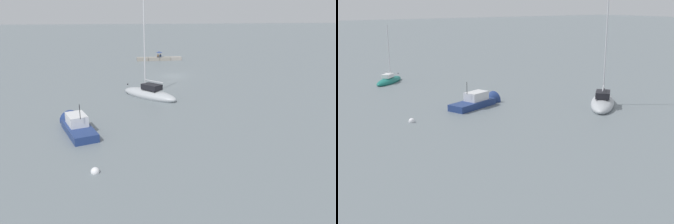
% 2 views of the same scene
% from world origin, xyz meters
% --- Properties ---
extents(ground_plane, '(500.00, 500.00, 0.00)m').
position_xyz_m(ground_plane, '(0.00, 0.00, 0.00)').
color(ground_plane, slate).
extents(seawall_pier, '(9.77, 1.81, 0.71)m').
position_xyz_m(seawall_pier, '(0.00, -18.32, 0.35)').
color(seawall_pier, gray).
rests_on(seawall_pier, ground_plane).
extents(person_seated_blue_left, '(0.42, 0.63, 0.73)m').
position_xyz_m(person_seated_blue_left, '(-0.28, -18.31, 0.96)').
color(person_seated_blue_left, '#1E2333').
rests_on(person_seated_blue_left, seawall_pier).
extents(person_seated_brown_right, '(0.42, 0.63, 0.73)m').
position_xyz_m(person_seated_brown_right, '(0.28, -18.11, 0.96)').
color(person_seated_brown_right, '#1E2333').
rests_on(person_seated_brown_right, seawall_pier).
extents(umbrella_open_navy, '(1.33, 1.33, 1.29)m').
position_xyz_m(umbrella_open_navy, '(-0.00, -18.29, 1.82)').
color(umbrella_open_navy, black).
rests_on(umbrella_open_navy, seawall_pier).
extents(sailboat_grey_near, '(7.33, 7.99, 12.09)m').
position_xyz_m(sailboat_grey_near, '(5.48, 13.72, 0.42)').
color(sailboat_grey_near, '#ADB2B7').
rests_on(sailboat_grey_near, ground_plane).
extents(motorboat_navy_mid, '(3.96, 6.72, 3.61)m').
position_xyz_m(motorboat_navy_mid, '(13.18, 24.58, 0.38)').
color(motorboat_navy_mid, navy).
rests_on(motorboat_navy_mid, ground_plane).
extents(mooring_buoy_near, '(0.58, 0.58, 0.58)m').
position_xyz_m(mooring_buoy_near, '(11.10, 33.15, 0.10)').
color(mooring_buoy_near, white).
rests_on(mooring_buoy_near, ground_plane).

